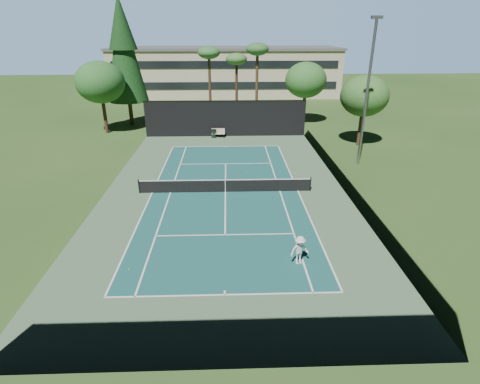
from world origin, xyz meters
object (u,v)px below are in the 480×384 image
object	(u,v)px
player	(300,250)
tennis_net	(225,185)
tennis_ball_b	(182,186)
park_bench	(218,133)
tennis_ball_c	(247,173)
trash_bin	(214,133)
tennis_ball_d	(169,174)
tennis_ball_a	(129,269)

from	to	relation	value
player	tennis_net	bearing A→B (deg)	96.21
tennis_ball_b	park_bench	distance (m)	14.45
tennis_ball_b	tennis_ball_c	world-z (taller)	tennis_ball_b
player	trash_bin	bearing A→B (deg)	85.82
tennis_net	trash_bin	xyz separation A→B (m)	(-1.36, 15.43, -0.08)
tennis_ball_c	player	bearing A→B (deg)	-81.31
tennis_ball_c	park_bench	distance (m)	11.80
tennis_net	tennis_ball_d	bearing A→B (deg)	140.97
tennis_net	player	world-z (taller)	player
tennis_net	park_bench	bearing A→B (deg)	93.14
player	tennis_ball_a	xyz separation A→B (m)	(-8.75, -0.31, -0.76)
tennis_net	tennis_ball_d	xyz separation A→B (m)	(-4.79, 3.88, -0.53)
tennis_ball_a	tennis_ball_c	xyz separation A→B (m)	(6.69, 13.78, -0.01)
player	trash_bin	xyz separation A→B (m)	(-5.23, 24.88, -0.32)
tennis_ball_b	tennis_net	bearing A→B (deg)	-20.91
tennis_ball_a	park_bench	world-z (taller)	park_bench
player	tennis_ball_b	distance (m)	12.98
tennis_ball_b	tennis_ball_d	size ratio (longest dim) A/B	1.27
tennis_ball_d	park_bench	bearing A→B (deg)	71.30
tennis_ball_b	park_bench	size ratio (longest dim) A/B	0.05
tennis_ball_a	trash_bin	distance (m)	25.44
tennis_ball_c	park_bench	size ratio (longest dim) A/B	0.04
trash_bin	park_bench	bearing A→B (deg)	8.20
tennis_ball_a	tennis_ball_c	bearing A→B (deg)	64.12
tennis_ball_c	tennis_ball_d	xyz separation A→B (m)	(-6.59, -0.15, 0.00)
tennis_ball_b	player	bearing A→B (deg)	-55.97
tennis_ball_a	tennis_ball_c	distance (m)	15.32
tennis_ball_c	trash_bin	world-z (taller)	trash_bin
trash_bin	tennis_ball_c	bearing A→B (deg)	-74.48
tennis_net	park_bench	xyz separation A→B (m)	(-0.85, 15.51, -0.01)
tennis_ball_a	trash_bin	xyz separation A→B (m)	(3.52, 25.19, 0.44)
tennis_ball_c	trash_bin	xyz separation A→B (m)	(-3.17, 11.41, 0.45)
tennis_net	park_bench	size ratio (longest dim) A/B	8.60
player	tennis_ball_c	world-z (taller)	player
tennis_ball_b	trash_bin	distance (m)	14.29
player	tennis_ball_a	distance (m)	8.79
tennis_ball_b	tennis_ball_d	distance (m)	2.94
tennis_net	player	distance (m)	10.21
player	tennis_ball_b	bearing A→B (deg)	107.98
tennis_net	tennis_ball_b	bearing A→B (deg)	159.09
tennis_ball_a	trash_bin	bearing A→B (deg)	82.04
tennis_net	tennis_ball_b	size ratio (longest dim) A/B	167.32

